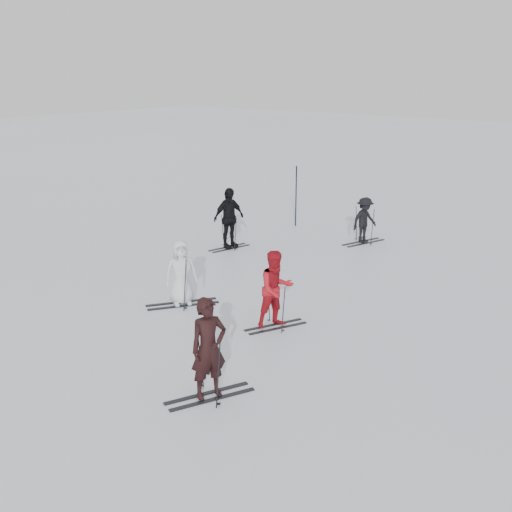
{
  "coord_description": "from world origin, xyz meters",
  "views": [
    {
      "loc": [
        10.07,
        -11.62,
        5.79
      ],
      "look_at": [
        0.0,
        1.0,
        1.0
      ],
      "focal_mm": 45.0,
      "sensor_mm": 36.0,
      "label": 1
    }
  ],
  "objects_px": {
    "skier_uphill_left": "(229,219)",
    "skier_uphill_far": "(364,221)",
    "piste_marker": "(296,196)",
    "skier_grey": "(181,273)",
    "skier_near_dark": "(209,350)",
    "skier_red": "(276,290)"
  },
  "relations": [
    {
      "from": "skier_uphill_left",
      "to": "skier_uphill_far",
      "type": "distance_m",
      "value": 4.62
    },
    {
      "from": "skier_uphill_far",
      "to": "piste_marker",
      "type": "height_order",
      "value": "piste_marker"
    },
    {
      "from": "skier_red",
      "to": "skier_uphill_left",
      "type": "distance_m",
      "value": 6.83
    },
    {
      "from": "skier_grey",
      "to": "piste_marker",
      "type": "distance_m",
      "value": 8.98
    },
    {
      "from": "skier_grey",
      "to": "skier_uphill_left",
      "type": "bearing_deg",
      "value": 61.23
    },
    {
      "from": "skier_uphill_far",
      "to": "piste_marker",
      "type": "bearing_deg",
      "value": 97.12
    },
    {
      "from": "skier_red",
      "to": "skier_uphill_left",
      "type": "xyz_separation_m",
      "value": [
        -5.22,
        4.4,
        0.1
      ]
    },
    {
      "from": "skier_near_dark",
      "to": "skier_uphill_far",
      "type": "xyz_separation_m",
      "value": [
        -3.11,
        11.14,
        -0.17
      ]
    },
    {
      "from": "skier_near_dark",
      "to": "skier_red",
      "type": "bearing_deg",
      "value": 39.83
    },
    {
      "from": "skier_uphill_far",
      "to": "skier_uphill_left",
      "type": "bearing_deg",
      "value": 153.46
    },
    {
      "from": "skier_grey",
      "to": "piste_marker",
      "type": "bearing_deg",
      "value": 49.83
    },
    {
      "from": "skier_near_dark",
      "to": "skier_grey",
      "type": "distance_m",
      "value": 4.84
    },
    {
      "from": "piste_marker",
      "to": "skier_red",
      "type": "bearing_deg",
      "value": -57.49
    },
    {
      "from": "piste_marker",
      "to": "skier_grey",
      "type": "bearing_deg",
      "value": -73.41
    },
    {
      "from": "skier_near_dark",
      "to": "skier_red",
      "type": "height_order",
      "value": "skier_near_dark"
    },
    {
      "from": "skier_near_dark",
      "to": "piste_marker",
      "type": "height_order",
      "value": "piste_marker"
    },
    {
      "from": "skier_red",
      "to": "piste_marker",
      "type": "xyz_separation_m",
      "value": [
        -5.29,
        8.3,
        0.24
      ]
    },
    {
      "from": "skier_near_dark",
      "to": "skier_grey",
      "type": "xyz_separation_m",
      "value": [
        -3.75,
        3.06,
        -0.11
      ]
    },
    {
      "from": "skier_uphill_far",
      "to": "piste_marker",
      "type": "distance_m",
      "value": 3.27
    },
    {
      "from": "skier_near_dark",
      "to": "skier_grey",
      "type": "bearing_deg",
      "value": 73.66
    },
    {
      "from": "skier_uphill_left",
      "to": "piste_marker",
      "type": "relative_size",
      "value": 0.88
    },
    {
      "from": "skier_grey",
      "to": "skier_uphill_left",
      "type": "distance_m",
      "value": 5.33
    }
  ]
}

